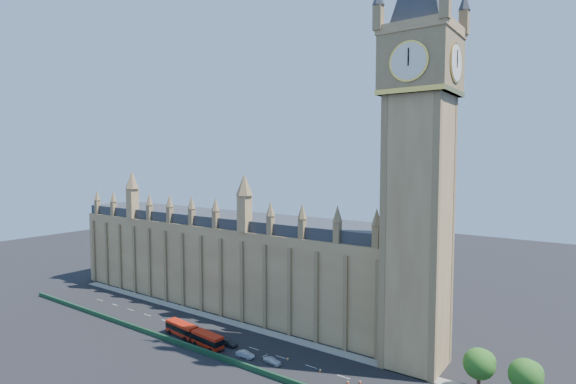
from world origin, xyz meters
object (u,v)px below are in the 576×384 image
Objects in this scene: red_bus at (193,334)px; car_silver at (245,354)px; car_white at (272,361)px; car_grey at (229,343)px.

red_bus reaches higher than car_silver.
car_grey is at bearing 89.40° from car_white.
red_bus is 4.62× the size of car_silver.
car_white is at bearing 10.20° from red_bus.
car_grey is 7.81m from car_silver.
car_silver is (7.40, -2.51, -0.09)m from car_grey.
car_white is at bearing -85.23° from car_silver.
car_grey is 1.06× the size of car_white.
red_bus is 4.48× the size of car_white.
car_silver reaches higher than car_white.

